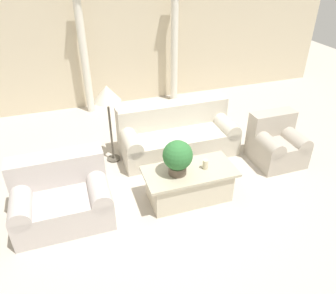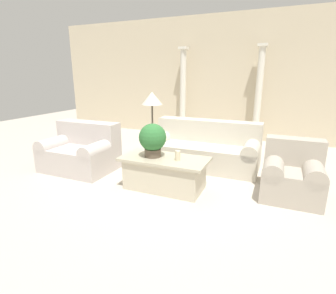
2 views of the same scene
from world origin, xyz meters
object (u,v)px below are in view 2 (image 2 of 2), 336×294
loveseat (81,151)px  potted_plant (153,139)px  coffee_table (165,173)px  floor_lamp (152,101)px  sofa_long (205,148)px  armchair (292,174)px

loveseat → potted_plant: 1.64m
loveseat → potted_plant: potted_plant is taller
loveseat → coffee_table: size_ratio=0.96×
loveseat → floor_lamp: floor_lamp is taller
sofa_long → floor_lamp: bearing=176.2°
sofa_long → potted_plant: (-0.46, -1.28, 0.43)m
coffee_table → potted_plant: potted_plant is taller
loveseat → floor_lamp: 1.68m
coffee_table → sofa_long: bearing=78.1°
floor_lamp → armchair: (2.65, -0.89, -0.84)m
coffee_table → armchair: (1.77, 0.46, 0.09)m
sofa_long → coffee_table: size_ratio=1.54×
armchair → coffee_table: bearing=-165.3°
coffee_table → armchair: size_ratio=1.61×
floor_lamp → loveseat: bearing=-127.6°
loveseat → sofa_long: bearing=28.0°
potted_plant → armchair: 2.06m
sofa_long → armchair: sofa_long is taller
armchair → potted_plant: bearing=-166.4°
coffee_table → armchair: 1.83m
coffee_table → armchair: bearing=14.7°
coffee_table → floor_lamp: floor_lamp is taller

